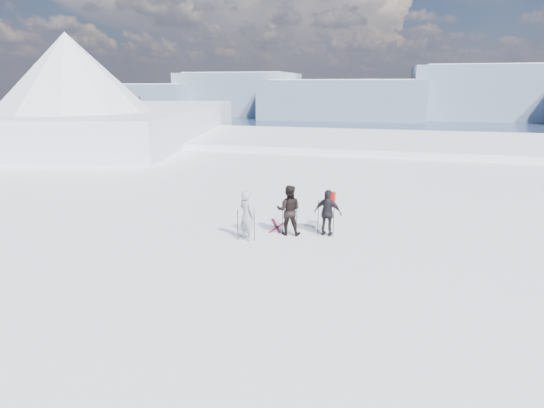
% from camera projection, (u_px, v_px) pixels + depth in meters
% --- Properties ---
extents(lake_basin, '(820.00, 820.00, 71.62)m').
position_uv_depth(lake_basin, '(363.00, 210.00, 41.23)').
color(lake_basin, white).
rests_on(lake_basin, ground).
extents(far_mountain_range, '(770.00, 110.00, 53.00)m').
position_uv_depth(far_mountain_range, '(412.00, 96.00, 430.19)').
color(far_mountain_range, slate).
rests_on(far_mountain_range, ground).
extents(near_ridge, '(31.37, 35.68, 25.62)m').
position_uv_depth(near_ridge, '(114.00, 168.00, 46.00)').
color(near_ridge, white).
rests_on(near_ridge, ground).
extents(skier_grey, '(0.79, 0.72, 1.80)m').
position_uv_depth(skier_grey, '(247.00, 215.00, 14.87)').
color(skier_grey, '#9498A1').
rests_on(skier_grey, ground).
extents(skier_dark, '(0.97, 0.79, 1.86)m').
position_uv_depth(skier_dark, '(289.00, 210.00, 15.39)').
color(skier_dark, black).
rests_on(skier_dark, ground).
extents(skier_pack, '(1.05, 0.55, 1.71)m').
position_uv_depth(skier_pack, '(328.00, 213.00, 15.28)').
color(skier_pack, black).
rests_on(skier_pack, ground).
extents(backpack, '(0.39, 0.25, 0.53)m').
position_uv_depth(backpack, '(331.00, 181.00, 15.20)').
color(backpack, red).
rests_on(backpack, skier_pack).
extents(ski_poles, '(3.26, 1.16, 1.36)m').
position_uv_depth(ski_poles, '(288.00, 221.00, 15.19)').
color(ski_poles, black).
rests_on(ski_poles, ground).
extents(skis_loose, '(0.75, 1.68, 0.03)m').
position_uv_depth(skis_loose, '(278.00, 226.00, 16.52)').
color(skis_loose, black).
rests_on(skis_loose, ground).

